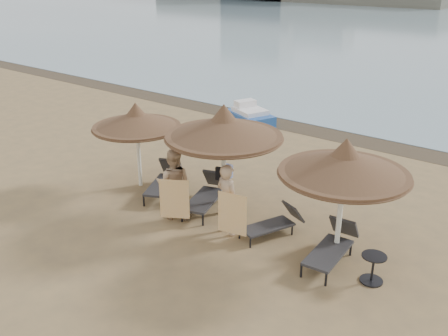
# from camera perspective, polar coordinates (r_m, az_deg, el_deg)

# --- Properties ---
(ground) EXTENTS (160.00, 160.00, 0.00)m
(ground) POSITION_cam_1_polar(r_m,az_deg,el_deg) (13.11, -1.25, -7.54)
(ground) COLOR olive
(ground) RESTS_ON ground
(wet_sand_strip) EXTENTS (200.00, 1.60, 0.01)m
(wet_sand_strip) POSITION_cam_1_polar(r_m,az_deg,el_deg) (20.63, 15.38, 3.09)
(wet_sand_strip) COLOR #473B29
(wet_sand_strip) RESTS_ON ground
(palapa_left) EXTENTS (2.72, 2.72, 2.70)m
(palapa_left) POSITION_cam_1_polar(r_m,az_deg,el_deg) (15.33, -9.98, 5.39)
(palapa_left) COLOR white
(palapa_left) RESTS_ON ground
(palapa_center) EXTENTS (3.19, 3.19, 3.16)m
(palapa_center) POSITION_cam_1_polar(r_m,az_deg,el_deg) (13.19, -0.01, 4.63)
(palapa_center) COLOR white
(palapa_center) RESTS_ON ground
(palapa_right) EXTENTS (3.01, 3.01, 2.99)m
(palapa_right) POSITION_cam_1_polar(r_m,az_deg,el_deg) (11.47, 13.62, 0.46)
(palapa_right) COLOR white
(palapa_right) RESTS_ON ground
(lounger_far_left) EXTENTS (1.47, 2.09, 0.90)m
(lounger_far_left) POSITION_cam_1_polar(r_m,az_deg,el_deg) (15.37, -6.76, -1.31)
(lounger_far_left) COLOR black
(lounger_far_left) RESTS_ON ground
(lounger_near_left) EXTENTS (1.26, 2.16, 0.92)m
(lounger_near_left) POSITION_cam_1_polar(r_m,az_deg,el_deg) (14.34, -1.90, -2.92)
(lounger_near_left) COLOR black
(lounger_near_left) RESTS_ON ground
(lounger_near_right) EXTENTS (1.17, 1.79, 0.77)m
(lounger_near_right) POSITION_cam_1_polar(r_m,az_deg,el_deg) (13.01, 5.87, -6.18)
(lounger_near_right) COLOR black
(lounger_near_right) RESTS_ON ground
(lounger_far_right) EXTENTS (0.79, 2.01, 0.88)m
(lounger_far_right) POSITION_cam_1_polar(r_m,az_deg,el_deg) (12.14, 12.35, -8.58)
(lounger_far_right) COLOR black
(lounger_far_right) RESTS_ON ground
(side_table) EXTENTS (0.55, 0.55, 0.66)m
(side_table) POSITION_cam_1_polar(r_m,az_deg,el_deg) (11.63, 16.62, -11.04)
(side_table) COLOR black
(side_table) RESTS_ON ground
(person_left) EXTENTS (1.26, 1.15, 2.31)m
(person_left) POSITION_cam_1_polar(r_m,az_deg,el_deg) (13.52, -5.82, -1.20)
(person_left) COLOR tan
(person_left) RESTS_ON ground
(person_right) EXTENTS (1.11, 0.81, 2.22)m
(person_right) POSITION_cam_1_polar(r_m,az_deg,el_deg) (12.66, 0.37, -3.00)
(person_right) COLOR tan
(person_right) RESTS_ON ground
(towel_left) EXTENTS (0.70, 0.42, 1.12)m
(towel_left) POSITION_cam_1_polar(r_m,az_deg,el_deg) (13.23, -5.69, -3.57)
(towel_left) COLOR orange
(towel_left) RESTS_ON ground
(towel_right) EXTENTS (0.78, 0.17, 1.11)m
(towel_right) POSITION_cam_1_polar(r_m,az_deg,el_deg) (12.44, 0.95, -5.26)
(towel_right) COLOR orange
(towel_right) RESTS_ON ground
(bag_patterned) EXTENTS (0.30, 0.11, 0.38)m
(bag_patterned) POSITION_cam_1_polar(r_m,az_deg,el_deg) (13.76, 0.45, -0.27)
(bag_patterned) COLOR white
(bag_patterned) RESTS_ON ground
(bag_dark) EXTENTS (0.27, 0.16, 0.37)m
(bag_dark) POSITION_cam_1_polar(r_m,az_deg,el_deg) (13.51, -0.43, -0.67)
(bag_dark) COLOR black
(bag_dark) RESTS_ON ground
(pedal_boat) EXTENTS (2.51, 2.03, 1.02)m
(pedal_boat) POSITION_cam_1_polar(r_m,az_deg,el_deg) (21.76, 2.94, 5.90)
(pedal_boat) COLOR #2152A5
(pedal_boat) RESTS_ON ground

